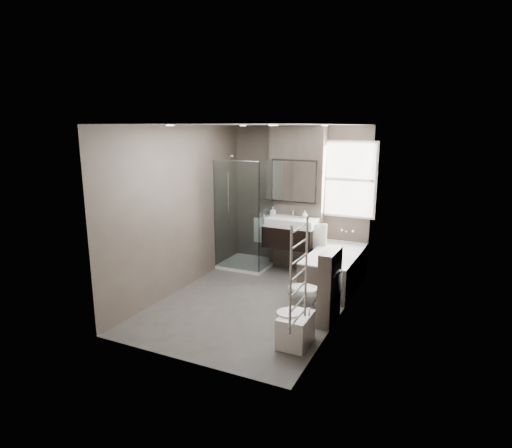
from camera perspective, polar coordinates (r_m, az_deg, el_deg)
The scene contains 15 objects.
room at distance 6.21m, azimuth -0.12°, elevation 1.03°, with size 2.70×3.90×2.70m.
vanity_pier at distance 7.82m, azimuth 5.49°, elevation 3.45°, with size 1.00×0.25×2.60m, color #4D443C.
vanity at distance 7.61m, azimuth 4.50°, elevation -1.10°, with size 0.95×0.47×0.66m.
mirror_cabinet at distance 7.62m, azimuth 5.12°, elevation 5.72°, with size 0.86×0.08×0.76m.
towel_left at distance 7.81m, azimuth 0.60°, elevation -0.85°, with size 0.24×0.06×0.44m, color silver.
towel_right at distance 7.42m, azimuth 8.48°, elevation -1.73°, with size 0.24×0.06×0.44m, color silver.
shower_enclosure at distance 7.89m, azimuth -0.83°, elevation -2.41°, with size 0.90×0.90×2.00m.
bathtub at distance 7.16m, azimuth 10.46°, elevation -5.72°, with size 0.75×1.60×0.57m.
window at distance 7.61m, azimuth 12.23°, elevation 5.81°, with size 0.98×0.06×1.33m.
toilet at distance 5.90m, azimuth 7.41°, elevation -9.22°, with size 0.41×0.72×0.73m, color white.
cistern_box at distance 5.80m, azimuth 9.76°, elevation -8.26°, with size 0.19×0.55×1.00m.
bidet at distance 5.31m, azimuth 5.24°, elevation -13.74°, with size 0.41×0.48×0.50m.
towel_radiator at distance 4.36m, azimuth 5.72°, elevation -6.67°, with size 0.03×0.49×1.10m.
soap_bottle_a at distance 7.67m, azimuth 2.29°, elevation 1.66°, with size 0.07×0.08×0.17m, color white.
soap_bottle_b at distance 7.57m, azimuth 6.53°, elevation 1.30°, with size 0.10×0.10×0.13m, color white.
Camera 1 is at (2.61, -5.48, 2.58)m, focal length 30.00 mm.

